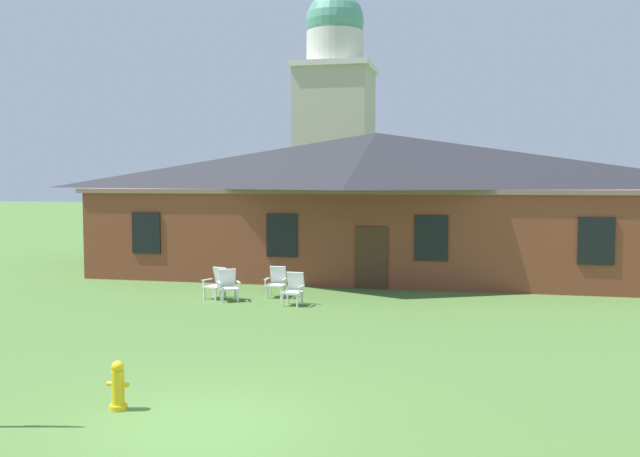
{
  "coord_description": "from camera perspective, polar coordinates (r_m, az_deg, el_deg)",
  "views": [
    {
      "loc": [
        3.94,
        -9.36,
        3.63
      ],
      "look_at": [
        -0.05,
        8.32,
        2.38
      ],
      "focal_mm": 38.43,
      "sensor_mm": 36.0,
      "label": 1
    }
  ],
  "objects": [
    {
      "name": "fire_hydrant",
      "position": [
        11.63,
        -16.47,
        -12.49
      ],
      "size": [
        0.36,
        0.28,
        0.79
      ],
      "color": "gold",
      "rests_on": "ground"
    },
    {
      "name": "lawn_chair_middle",
      "position": [
        20.23,
        -2.21,
        -4.97
      ],
      "size": [
        0.68,
        0.71,
        0.96
      ],
      "color": "silver",
      "rests_on": "ground"
    },
    {
      "name": "lawn_chair_left_end",
      "position": [
        21.62,
        -3.62,
        -4.4
      ],
      "size": [
        0.65,
        0.67,
        0.96
      ],
      "color": "white",
      "rests_on": "ground"
    },
    {
      "name": "ground_plane",
      "position": [
        10.78,
        -9.9,
        -15.81
      ],
      "size": [
        200.0,
        200.0,
        0.0
      ],
      "primitive_type": "plane",
      "color": "#517A38"
    },
    {
      "name": "dome_tower",
      "position": [
        46.55,
        1.24,
        9.0
      ],
      "size": [
        5.18,
        5.18,
        17.09
      ],
      "color": "#BCB29E",
      "rests_on": "ground"
    },
    {
      "name": "lawn_chair_near_door",
      "position": [
        21.12,
        -7.66,
        -4.62
      ],
      "size": [
        0.83,
        0.86,
        0.96
      ],
      "color": "white",
      "rests_on": "ground"
    },
    {
      "name": "brick_building",
      "position": [
        28.12,
        4.67,
        2.35
      ],
      "size": [
        21.35,
        10.4,
        5.61
      ],
      "color": "brown",
      "rests_on": "ground"
    },
    {
      "name": "lawn_chair_by_porch",
      "position": [
        21.57,
        -8.56,
        -4.45
      ],
      "size": [
        0.76,
        0.81,
        0.96
      ],
      "color": "silver",
      "rests_on": "ground"
    }
  ]
}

